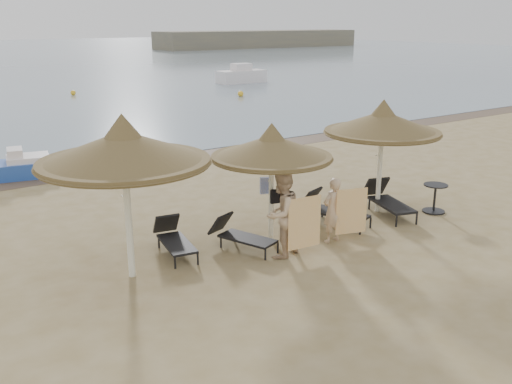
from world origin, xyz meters
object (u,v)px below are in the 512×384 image
Objects in this scene: lounger_far_left at (174,238)px; pedal_boat at (28,166)px; lounger_far_right at (387,199)px; palapa_center at (272,148)px; palapa_left at (124,149)px; side_table at (435,199)px; palapa_right at (383,123)px; person_right at (333,205)px; lounger_near_left at (239,234)px; person_left at (282,207)px; lounger_near_right at (330,209)px.

lounger_far_left is 0.76× the size of pedal_boat.
palapa_center is at bearing -165.55° from lounger_far_right.
palapa_left reaches higher than lounger_far_right.
palapa_center is 1.39× the size of lounger_far_right.
lounger_far_right reaches higher than side_table.
person_right is (-2.48, -0.95, -1.49)m from palapa_right.
lounger_near_left is 1.28m from person_left.
person_left is (-3.94, -0.94, -1.28)m from palapa_right.
lounger_far_right is at bearing 171.87° from person_left.
palapa_right reaches higher than palapa_center.
palapa_right is at bearing -41.90° from pedal_boat.
palapa_left is 7.01m from palapa_right.
lounger_near_right is 1.37m from person_right.
lounger_near_right is 3.00m from side_table.
person_right reaches higher than pedal_boat.
pedal_boat is (0.24, 9.07, -2.25)m from palapa_left.
lounger_far_right is (1.75, -0.26, 0.01)m from lounger_near_right.
palapa_center is 9.77m from pedal_boat.
side_table is at bearing -13.35° from lounger_far_right.
side_table is (5.62, -0.86, 0.04)m from lounger_near_left.
lounger_near_right is at bearing -175.07° from person_left.
pedal_boat is at bearing 88.51° from palapa_left.
lounger_far_right is at bearing -3.36° from palapa_center.
lounger_near_right is 2.57m from person_left.
lounger_far_right is (5.83, -0.82, 0.05)m from lounger_far_left.
palapa_right is 2.51m from side_table.
palapa_left is at bearing -33.97° from person_left.
lounger_near_left is 2.21× the size of side_table.
person_right is at bearing -11.07° from palapa_left.
lounger_far_right is (4.51, -0.19, 0.06)m from lounger_near_left.
pedal_boat reaches higher than side_table.
palapa_left is 1.93× the size of lounger_far_left.
palapa_center is 2.94m from lounger_far_left.
person_left is at bearing -80.99° from lounger_near_left.
palapa_right is at bearing -161.94° from person_right.
person_left is at bearing -152.33° from lounger_far_right.
person_right is (1.95, -0.90, 0.56)m from lounger_near_left.
palapa_right is (7.01, 0.07, -0.22)m from palapa_left.
side_table is at bearing -37.74° from palapa_right.
palapa_right is 1.34× the size of pedal_boat.
person_left is at bearing -3.18° from person_right.
lounger_near_right is 0.85× the size of pedal_boat.
palapa_right is 1.77× the size of lounger_far_left.
lounger_far_right is 0.90× the size of person_left.
palapa_center reaches higher than side_table.
palapa_right is at bearing 142.26° from side_table.
lounger_far_right is at bearing -72.76° from palapa_right.
person_right is (1.06, -0.92, -1.30)m from palapa_center.
palapa_left is 1.09× the size of palapa_right.
lounger_near_left is 0.88× the size of lounger_near_right.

